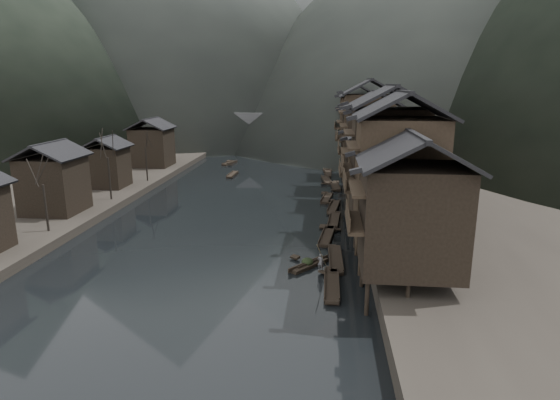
# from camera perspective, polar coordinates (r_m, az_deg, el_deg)

# --- Properties ---
(water) EXTENTS (300.00, 300.00, 0.00)m
(water) POSITION_cam_1_polar(r_m,az_deg,el_deg) (45.01, -9.11, -6.66)
(water) COLOR black
(water) RESTS_ON ground
(right_bank) EXTENTS (40.00, 200.00, 1.80)m
(right_bank) POSITION_cam_1_polar(r_m,az_deg,el_deg) (85.45, 21.76, 3.03)
(right_bank) COLOR #2D2823
(right_bank) RESTS_ON ground
(left_bank) EXTENTS (40.00, 200.00, 1.20)m
(left_bank) POSITION_cam_1_polar(r_m,az_deg,el_deg) (94.13, -23.88, 3.58)
(left_bank) COLOR #2D2823
(left_bank) RESTS_ON ground
(stilt_houses) EXTENTS (9.00, 67.60, 16.61)m
(stilt_houses) POSITION_cam_1_polar(r_m,az_deg,el_deg) (61.13, 11.47, 7.57)
(stilt_houses) COLOR black
(stilt_houses) RESTS_ON ground
(left_houses) EXTENTS (8.10, 53.20, 8.73)m
(left_houses) POSITION_cam_1_polar(r_m,az_deg,el_deg) (69.24, -21.71, 4.66)
(left_houses) COLOR black
(left_houses) RESTS_ON left_bank
(bare_trees) EXTENTS (3.96, 43.31, 7.92)m
(bare_trees) POSITION_cam_1_polar(r_m,az_deg,el_deg) (61.08, -21.94, 4.42)
(bare_trees) COLOR black
(bare_trees) RESTS_ON left_bank
(moored_sampans) EXTENTS (3.13, 73.63, 0.47)m
(moored_sampans) POSITION_cam_1_polar(r_m,az_deg,el_deg) (70.31, 6.11, 1.18)
(moored_sampans) COLOR black
(moored_sampans) RESTS_ON water
(midriver_boats) EXTENTS (15.55, 27.34, 0.45)m
(midriver_boats) POSITION_cam_1_polar(r_m,az_deg,el_deg) (93.22, -2.92, 4.43)
(midriver_boats) COLOR black
(midriver_boats) RESTS_ON water
(stone_bridge) EXTENTS (40.00, 6.00, 9.00)m
(stone_bridge) POSITION_cam_1_polar(r_m,az_deg,el_deg) (113.71, -0.05, 8.69)
(stone_bridge) COLOR #4C4C4F
(stone_bridge) RESTS_ON ground
(hero_sampan) EXTENTS (3.63, 4.25, 0.43)m
(hero_sampan) POSITION_cam_1_polar(r_m,az_deg,el_deg) (41.83, 3.53, -7.85)
(hero_sampan) COLOR black
(hero_sampan) RESTS_ON water
(cargo_heap) EXTENTS (1.05, 1.38, 0.63)m
(cargo_heap) POSITION_cam_1_polar(r_m,az_deg,el_deg) (41.79, 3.36, -7.06)
(cargo_heap) COLOR black
(cargo_heap) RESTS_ON hero_sampan
(boatman) EXTENTS (0.65, 0.52, 1.56)m
(boatman) POSITION_cam_1_polar(r_m,az_deg,el_deg) (40.22, 4.99, -7.25)
(boatman) COLOR slate
(boatman) RESTS_ON hero_sampan
(bamboo_pole) EXTENTS (1.13, 2.98, 3.55)m
(bamboo_pole) POSITION_cam_1_polar(r_m,az_deg,el_deg) (39.37, 5.36, -3.78)
(bamboo_pole) COLOR #8C7A51
(bamboo_pole) RESTS_ON boatman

